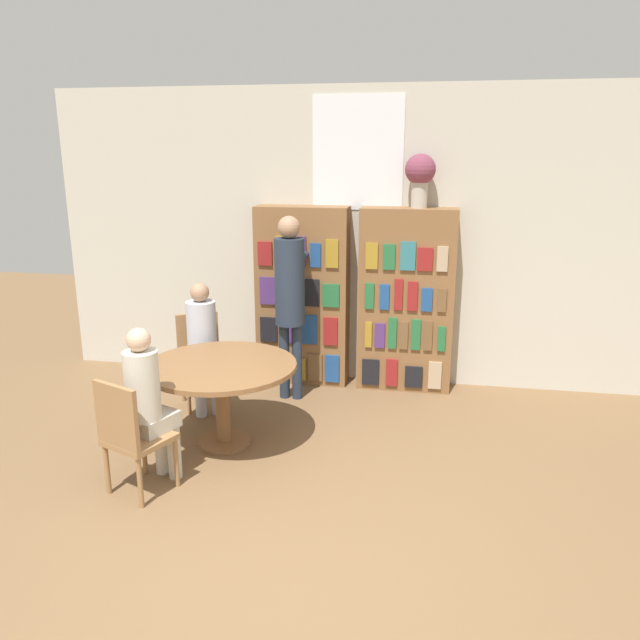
# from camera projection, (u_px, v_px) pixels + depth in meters

# --- Properties ---
(ground_plane) EXTENTS (16.00, 16.00, 0.00)m
(ground_plane) POSITION_uv_depth(u_px,v_px,m) (281.00, 581.00, 3.58)
(ground_plane) COLOR brown
(wall_back) EXTENTS (6.40, 0.07, 3.00)m
(wall_back) POSITION_uv_depth(u_px,v_px,m) (357.00, 238.00, 6.38)
(wall_back) COLOR beige
(wall_back) RESTS_ON ground_plane
(bookshelf_left) EXTENTS (0.94, 0.34, 1.84)m
(bookshelf_left) POSITION_uv_depth(u_px,v_px,m) (303.00, 296.00, 6.44)
(bookshelf_left) COLOR brown
(bookshelf_left) RESTS_ON ground_plane
(bookshelf_right) EXTENTS (0.94, 0.34, 1.84)m
(bookshelf_right) POSITION_uv_depth(u_px,v_px,m) (406.00, 301.00, 6.26)
(bookshelf_right) COLOR brown
(bookshelf_right) RESTS_ON ground_plane
(flower_vase) EXTENTS (0.29, 0.29, 0.51)m
(flower_vase) POSITION_uv_depth(u_px,v_px,m) (420.00, 174.00, 5.92)
(flower_vase) COLOR #B7AD9E
(flower_vase) RESTS_ON bookshelf_right
(reading_table) EXTENTS (1.23, 1.23, 0.71)m
(reading_table) POSITION_uv_depth(u_px,v_px,m) (221.00, 377.00, 5.09)
(reading_table) COLOR brown
(reading_table) RESTS_ON ground_plane
(chair_near_camera) EXTENTS (0.52, 0.52, 0.87)m
(chair_near_camera) POSITION_uv_depth(u_px,v_px,m) (130.00, 433.00, 4.35)
(chair_near_camera) COLOR olive
(chair_near_camera) RESTS_ON ground_plane
(chair_left_side) EXTENTS (0.55, 0.55, 0.87)m
(chair_left_side) POSITION_uv_depth(u_px,v_px,m) (200.00, 355.00, 5.98)
(chair_left_side) COLOR olive
(chair_left_side) RESTS_ON ground_plane
(seated_reader_left) EXTENTS (0.40, 0.42, 1.21)m
(seated_reader_left) POSITION_uv_depth(u_px,v_px,m) (203.00, 340.00, 5.76)
(seated_reader_left) COLOR #B2B7C6
(seated_reader_left) RESTS_ON ground_plane
(seated_reader_right) EXTENTS (0.35, 0.39, 1.21)m
(seated_reader_right) POSITION_uv_depth(u_px,v_px,m) (148.00, 399.00, 4.44)
(seated_reader_right) COLOR beige
(seated_reader_right) RESTS_ON ground_plane
(librarian_standing) EXTENTS (0.28, 0.55, 1.80)m
(librarian_standing) POSITION_uv_depth(u_px,v_px,m) (290.00, 290.00, 5.92)
(librarian_standing) COLOR #232D3D
(librarian_standing) RESTS_ON ground_plane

